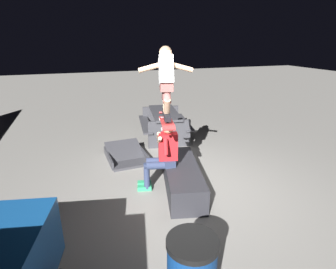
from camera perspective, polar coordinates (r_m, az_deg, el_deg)
The scene contains 7 objects.
ground_plane at distance 5.12m, azimuth 4.60°, elevation -11.72°, with size 40.00×40.00×0.00m, color gray.
ledge_box_main at distance 5.07m, azimuth 2.98°, elevation -9.07°, with size 1.84×0.61×0.46m, color #28282D.
person_sitting_on_ledge at distance 4.89m, azimuth -1.22°, elevation -3.85°, with size 0.59×0.78×1.29m.
skateboard at distance 4.47m, azimuth -0.35°, elevation 2.90°, with size 1.04×0.43×0.13m.
skater_airborne at distance 4.37m, azimuth -0.43°, elevation 11.76°, with size 0.64×0.88×1.12m.
kicker_ramp at distance 6.37m, azimuth -8.90°, elevation -4.66°, with size 1.19×0.92×0.38m.
picnic_table_back at distance 7.55m, azimuth -0.73°, elevation 3.03°, with size 1.88×1.58×0.75m.
Camera 1 is at (-4.00, 1.77, 2.66)m, focal length 28.58 mm.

